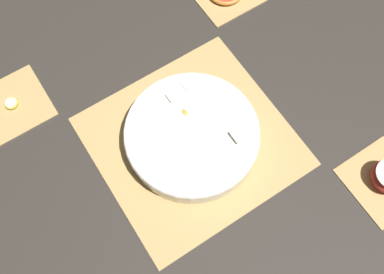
% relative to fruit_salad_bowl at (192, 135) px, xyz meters
% --- Properties ---
extents(ground_plane, '(6.00, 6.00, 0.00)m').
position_rel_fruit_salad_bowl_xyz_m(ground_plane, '(-0.00, 0.00, -0.04)').
color(ground_plane, '#2D2823').
extents(bamboo_mat_center, '(0.40, 0.42, 0.01)m').
position_rel_fruit_salad_bowl_xyz_m(bamboo_mat_center, '(-0.00, 0.00, -0.03)').
color(bamboo_mat_center, tan).
rests_on(bamboo_mat_center, ground_plane).
extents(coaster_mat_far_right, '(0.16, 0.16, 0.01)m').
position_rel_fruit_salad_bowl_xyz_m(coaster_mat_far_right, '(0.30, 0.30, -0.03)').
color(coaster_mat_far_right, tan).
rests_on(coaster_mat_far_right, ground_plane).
extents(fruit_salad_bowl, '(0.30, 0.30, 0.06)m').
position_rel_fruit_salad_bowl_xyz_m(fruit_salad_bowl, '(0.00, 0.00, 0.00)').
color(fruit_salad_bowl, silver).
rests_on(fruit_salad_bowl, bamboo_mat_center).
extents(banana_coin_single, '(0.03, 0.03, 0.01)m').
position_rel_fruit_salad_bowl_xyz_m(banana_coin_single, '(0.30, 0.30, -0.03)').
color(banana_coin_single, beige).
rests_on(banana_coin_single, coaster_mat_far_right).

